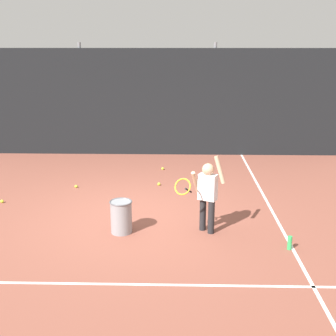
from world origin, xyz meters
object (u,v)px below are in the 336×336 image
tennis_player (207,191)px  tennis_ball_3 (76,186)px  ball_hopper (121,216)px  tennis_ball_2 (163,169)px  tennis_ball_4 (159,184)px  tennis_ball_0 (2,201)px  water_bottle (290,243)px

tennis_player → tennis_ball_3: bearing=166.8°
ball_hopper → tennis_ball_2: 3.85m
ball_hopper → tennis_ball_4: 2.61m
tennis_ball_0 → tennis_ball_2: same height
tennis_ball_0 → tennis_ball_4: size_ratio=1.00×
water_bottle → tennis_ball_0: bearing=160.1°
tennis_ball_0 → tennis_ball_2: size_ratio=1.00×
ball_hopper → water_bottle: ball_hopper is taller
water_bottle → tennis_ball_3: size_ratio=3.33×
water_bottle → tennis_ball_2: (-2.15, 4.38, -0.08)m
tennis_ball_0 → tennis_ball_4: bearing=21.0°
tennis_player → water_bottle: (1.27, -0.64, -0.62)m
tennis_player → tennis_ball_3: tennis_player is taller
tennis_ball_4 → tennis_ball_3: bearing=-173.4°
tennis_ball_4 → water_bottle: bearing=-55.0°
tennis_ball_2 → tennis_ball_4: same height
water_bottle → tennis_ball_4: 3.81m
tennis_player → tennis_ball_4: size_ratio=20.46×
tennis_ball_0 → tennis_ball_4: same height
tennis_ball_3 → tennis_ball_4: (1.84, 0.21, 0.00)m
tennis_player → tennis_ball_2: bearing=129.5°
tennis_player → tennis_ball_3: 3.63m
tennis_ball_2 → tennis_ball_0: bearing=-142.0°
ball_hopper → tennis_player: bearing=2.4°
tennis_player → tennis_ball_4: 2.73m
tennis_ball_0 → tennis_ball_4: (3.11, 1.20, 0.00)m
ball_hopper → tennis_ball_2: size_ratio=8.52×
tennis_ball_2 → tennis_ball_4: 1.26m
tennis_ball_3 → water_bottle: bearing=-35.9°
tennis_player → tennis_ball_2: tennis_player is taller
water_bottle → tennis_ball_2: water_bottle is taller
water_bottle → tennis_ball_0: (-5.30, 1.92, -0.08)m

